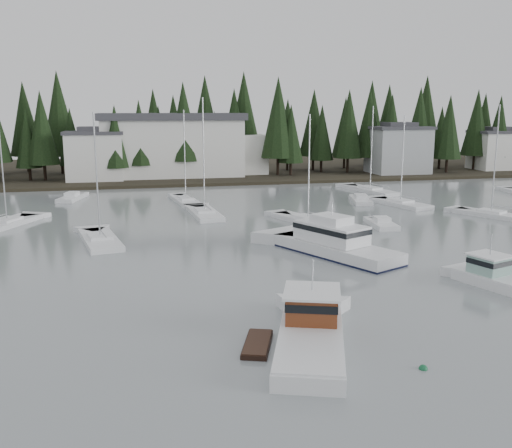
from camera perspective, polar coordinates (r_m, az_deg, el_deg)
The scene contains 22 objects.
ground at distance 25.87m, azimuth 19.08°, elevation -16.71°, with size 260.00×260.00×0.00m, color gray.
far_shore_land at distance 117.50m, azimuth -6.43°, elevation 5.44°, with size 240.00×54.00×1.00m, color black.
conifer_treeline at distance 106.63m, azimuth -5.78°, elevation 4.86°, with size 200.00×22.00×20.00m, color black, non-canonical shape.
house_west at distance 98.63m, azimuth -15.84°, elevation 6.68°, with size 9.54×7.42×8.75m.
house_east_a at distance 108.91m, azimuth 14.02°, elevation 7.31°, with size 10.60×8.48×9.25m.
house_east_b at distance 122.00m, azimuth 22.94°, elevation 6.91°, with size 9.54×7.42×8.25m.
harbor_inn at distance 102.19m, azimuth -7.25°, elevation 7.80°, with size 29.50×11.50×10.90m.
lobster_boat_brown at distance 29.91m, azimuth 5.29°, elevation -11.02°, with size 6.88×10.25×4.81m.
cabin_cruiser_center at distance 48.08m, azimuth 7.84°, elevation -2.17°, with size 8.50×12.33×5.11m.
lobster_boat_teal at distance 42.41m, azimuth 23.38°, elevation -5.25°, with size 4.68×7.72×4.06m.
sailboat_1 at distance 86.39m, azimuth 11.32°, elevation 3.22°, with size 5.03×11.30×13.04m.
sailboat_2 at distance 75.15m, azimuth -7.03°, elevation 2.18°, with size 3.59×9.94×12.48m.
sailboat_4 at distance 61.22m, azimuth 5.21°, elevation 0.13°, with size 5.98×10.68×12.05m.
sailboat_5 at distance 54.08m, azimuth -15.31°, elevation -1.73°, with size 4.54×9.63×12.28m.
sailboat_6 at distance 70.19m, azimuth 22.43°, elevation 0.76°, with size 6.10×8.67×13.05m.
sailboat_9 at distance 65.81m, azimuth -5.15°, elevation 0.93°, with size 3.42×9.45×13.85m.
sailboat_10 at distance 74.86m, azimuth 14.22°, elevation 1.87°, with size 5.19×9.33×11.88m.
sailboat_11 at distance 65.29m, azimuth -23.61°, elevation -0.08°, with size 6.24×9.10×11.75m.
runabout_1 at distance 60.72m, azimuth 12.46°, elevation -0.12°, with size 2.77×5.50×1.42m.
runabout_3 at distance 81.10m, azimuth -17.91°, elevation 2.43°, with size 3.79×6.90×1.42m.
runabout_4 at distance 76.28m, azimuth 10.44°, elevation 2.26°, with size 3.71×6.95×1.42m.
mooring_buoy_green at distance 28.59m, azimuth 16.37°, elevation -13.74°, with size 0.42×0.42×0.42m, color #145933.
Camera 1 is at (-12.61, -19.21, 11.89)m, focal length 40.00 mm.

